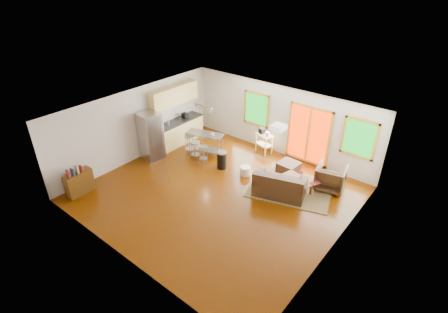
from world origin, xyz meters
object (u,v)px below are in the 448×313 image
Objects in this scene: armchair at (331,176)px; island at (205,140)px; loveseat at (279,186)px; coffee_table at (296,181)px; rug at (290,188)px; refrigerator at (151,136)px; kitchen_cart at (264,137)px; ottoman at (288,168)px.

island is at bearing -2.72° from armchair.
loveseat is 0.61m from coffee_table.
loveseat reaches higher than rug.
rug is 1.31m from armchair.
armchair is (1.05, 1.34, 0.12)m from loveseat.
refrigerator reaches higher than armchair.
coffee_table is 1.21× the size of kitchen_cart.
rug is 5.22m from refrigerator.
loveseat is at bearing 17.52° from refrigerator.
ottoman reaches higher than rug.
kitchen_cart reaches higher than ottoman.
coffee_table is at bearing 33.27° from armchair.
ottoman is at bearing 125.16° from rug.
rug is 3.95× the size of ottoman.
ottoman is (-0.41, 1.29, -0.11)m from loveseat.
armchair reaches higher than loveseat.
ottoman is 0.44× the size of island.
kitchen_cart is at bearing 51.74° from refrigerator.
coffee_table is at bearing 45.94° from loveseat.
loveseat is at bearing -100.58° from rug.
island reaches higher than loveseat.
refrigerator reaches higher than loveseat.
coffee_table is (0.17, -0.01, 0.34)m from rug.
coffee_table is 3.82m from island.
kitchen_cart is (-2.95, 0.66, 0.20)m from armchair.
rug is 1.45× the size of loveseat.
refrigerator is (-5.89, -2.22, 0.43)m from armchair.
armchair is 6.31m from refrigerator.
kitchen_cart is at bearing -25.35° from armchair.
rug is at bearing 62.21° from loveseat.
kitchen_cart is at bearing 146.17° from coffee_table.
ottoman is at bearing -10.56° from armchair.
island is at bearing -179.66° from rug.
coffee_table is 2.64m from kitchen_cart.
kitchen_cart is (2.93, 2.88, -0.22)m from refrigerator.
refrigerator is at bearing 173.07° from loveseat.
island is at bearing -166.45° from ottoman.
kitchen_cart is at bearing 116.31° from loveseat.
kitchen_cart is (-2.01, 1.45, 0.64)m from rug.
coffee_table is at bearing -4.00° from rug.
rug is 1.43× the size of refrigerator.
kitchen_cart is (-1.49, 0.72, 0.44)m from ottoman.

